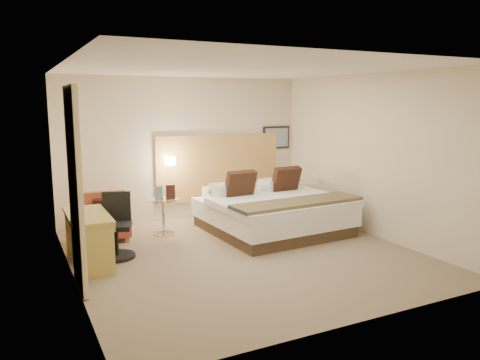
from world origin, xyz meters
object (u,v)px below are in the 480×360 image
bed (272,211)px  lounge_chair (105,221)px  side_table (163,215)px  desk (90,225)px  desk_chair (116,231)px

bed → lounge_chair: size_ratio=3.03×
bed → side_table: (-1.78, 0.62, -0.00)m
bed → desk: 3.16m
bed → side_table: bearing=160.7°
bed → desk_chair: bearing=-175.7°
bed → desk_chair: (-2.74, -0.21, 0.04)m
side_table → desk_chair: size_ratio=0.66×
lounge_chair → side_table: size_ratio=1.23×
lounge_chair → bed: bearing=-16.0°
side_table → desk_chair: desk_chair is taller
bed → desk: size_ratio=1.96×
side_table → lounge_chair: bearing=170.6°
bed → desk_chair: size_ratio=2.47×
bed → desk_chair: bed is taller
side_table → desk: size_ratio=0.53×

